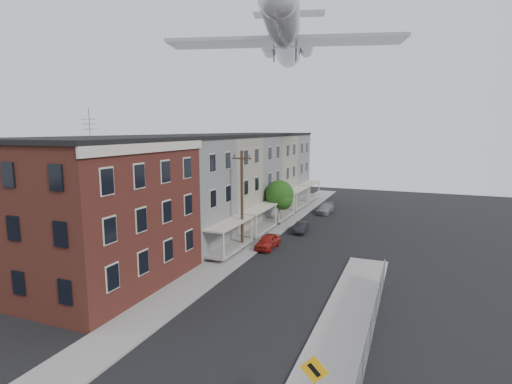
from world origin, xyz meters
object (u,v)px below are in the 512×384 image
car_mid (301,227)px  street_tree (280,196)px  car_far (325,209)px  airplane (285,36)px  warning_sign (314,379)px  utility_pole (242,199)px  car_near (268,241)px

car_mid → street_tree: bearing=141.5°
street_tree → car_far: (3.34, 8.71, -2.85)m
car_far → airplane: 21.87m
warning_sign → car_mid: size_ratio=0.86×
warning_sign → car_far: warning_sign is taller
utility_pole → car_far: 19.42m
street_tree → car_mid: (3.03, -1.95, -2.91)m
utility_pole → street_tree: utility_pole is taller
warning_sign → car_far: (-7.53, 37.66, -1.28)m
car_far → utility_pole: bearing=-99.3°
warning_sign → airplane: (-10.92, 30.22, 19.00)m
car_near → airplane: airplane is taller
car_mid → airplane: (-3.08, 3.23, 20.35)m
street_tree → car_far: size_ratio=1.25×
warning_sign → airplane: 37.33m
car_mid → airplane: bearing=127.9°
car_near → car_far: bearing=85.1°
car_mid → airplane: 20.83m
car_mid → car_far: 10.67m
utility_pole → car_near: size_ratio=2.39×
street_tree → car_far: 9.75m
car_near → car_mid: (1.36, 6.70, -0.11)m
car_mid → car_far: (0.31, 10.66, 0.07)m
street_tree → car_near: size_ratio=1.38×
warning_sign → car_mid: warning_sign is taller
car_near → car_mid: bearing=79.1°
car_mid → airplane: size_ratio=0.12×
car_near → car_mid: 6.84m
car_far → airplane: airplane is taller
street_tree → car_far: bearing=69.0°
warning_sign → utility_pole: utility_pole is taller
street_tree → car_mid: street_tree is taller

